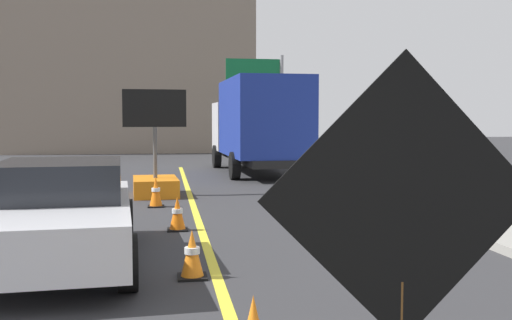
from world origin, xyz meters
TOP-DOWN VIEW (x-y plane):
  - lane_center_stripe at (0.00, 6.00)m, footprint 0.14×36.00m
  - roadwork_sign at (0.68, 2.93)m, footprint 1.63×0.05m
  - arrow_board_trailer at (-0.87, 15.18)m, footprint 1.60×1.86m
  - box_truck at (2.68, 20.86)m, footprint 2.78×7.60m
  - pickup_car at (-2.02, 8.07)m, footprint 2.21×4.62m
  - highway_guide_sign at (4.17, 28.07)m, footprint 2.79×0.21m
  - far_building_block at (-2.70, 36.74)m, footprint 14.55×6.17m
  - traffic_cone_mid_lane at (-0.30, 7.06)m, footprint 0.36×0.36m
  - traffic_cone_far_lane at (-0.41, 10.25)m, footprint 0.36×0.36m
  - traffic_cone_curbside at (-0.83, 13.15)m, footprint 0.36×0.36m

SIDE VIEW (x-z plane):
  - lane_center_stripe at x=0.00m, z-range 0.00..0.01m
  - traffic_cone_mid_lane at x=-0.30m, z-range -0.01..0.59m
  - traffic_cone_far_lane at x=-0.41m, z-range -0.01..0.60m
  - traffic_cone_curbside at x=-0.83m, z-range -0.01..0.67m
  - arrow_board_trailer at x=-0.87m, z-range -0.87..1.83m
  - pickup_car at x=-2.02m, z-range 0.01..1.39m
  - roadwork_sign at x=0.68m, z-range 0.30..2.64m
  - box_truck at x=2.68m, z-range 0.15..3.45m
  - highway_guide_sign at x=4.17m, z-range 0.92..5.92m
  - far_building_block at x=-2.70m, z-range 0.00..9.59m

